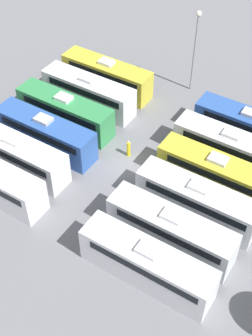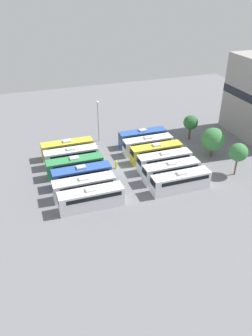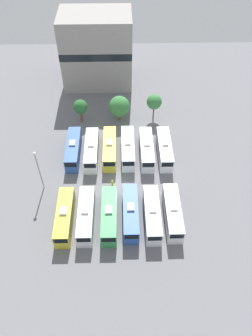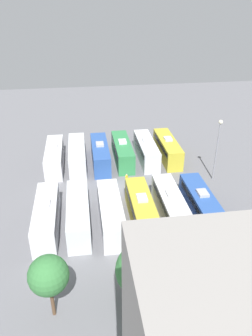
{
  "view_description": "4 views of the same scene",
  "coord_description": "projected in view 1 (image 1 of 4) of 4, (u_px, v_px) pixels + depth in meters",
  "views": [
    {
      "loc": [
        26.44,
        16.92,
        30.85
      ],
      "look_at": [
        1.57,
        1.11,
        1.51
      ],
      "focal_mm": 50.0,
      "sensor_mm": 36.0,
      "label": 1
    },
    {
      "loc": [
        50.9,
        -16.31,
        32.25
      ],
      "look_at": [
        1.94,
        0.47,
        1.7
      ],
      "focal_mm": 35.0,
      "sensor_mm": 36.0,
      "label": 2
    },
    {
      "loc": [
        0.48,
        -40.09,
        48.2
      ],
      "look_at": [
        1.33,
        1.95,
        2.54
      ],
      "focal_mm": 35.0,
      "sensor_mm": 36.0,
      "label": 3
    },
    {
      "loc": [
        4.49,
        39.59,
        24.8
      ],
      "look_at": [
        -1.12,
        0.29,
        3.24
      ],
      "focal_mm": 35.0,
      "sensor_mm": 36.0,
      "label": 4
    }
  ],
  "objects": [
    {
      "name": "bus_1",
      "position": [
        89.0,
        92.0,
        49.26
      ],
      "size": [
        2.6,
        10.43,
        3.61
      ],
      "color": "silver",
      "rests_on": "ground_plane"
    },
    {
      "name": "bus_6",
      "position": [
        248.0,
        127.0,
        45.18
      ],
      "size": [
        2.6,
        10.43,
        3.61
      ],
      "color": "#2D56A8",
      "rests_on": "ground_plane"
    },
    {
      "name": "bus_0",
      "position": [
        107.0,
        75.0,
        51.46
      ],
      "size": [
        2.6,
        10.43,
        3.61
      ],
      "color": "gold",
      "rests_on": "ground_plane"
    },
    {
      "name": "bus_4",
      "position": [
        17.0,
        154.0,
        42.5
      ],
      "size": [
        2.6,
        10.43,
        3.61
      ],
      "color": "silver",
      "rests_on": "ground_plane"
    },
    {
      "name": "bus_8",
      "position": [
        216.0,
        173.0,
        40.75
      ],
      "size": [
        2.6,
        10.43,
        3.61
      ],
      "color": "gold",
      "rests_on": "ground_plane"
    },
    {
      "name": "ground_plane",
      "position": [
        125.0,
        165.0,
        44.01
      ],
      "size": [
        113.28,
        113.28,
        0.0
      ],
      "primitive_type": "plane",
      "color": "slate"
    },
    {
      "name": "light_pole",
      "position": [
        196.0,
        39.0,
        48.37
      ],
      "size": [
        0.6,
        0.6,
        9.32
      ],
      "color": "gray",
      "rests_on": "ground_plane"
    },
    {
      "name": "bus_3",
      "position": [
        46.0,
        133.0,
        44.55
      ],
      "size": [
        2.6,
        10.43,
        3.61
      ],
      "color": "#2D56A8",
      "rests_on": "ground_plane"
    },
    {
      "name": "bus_10",
      "position": [
        171.0,
        229.0,
        36.38
      ],
      "size": [
        2.6,
        10.43,
        3.61
      ],
      "color": "silver",
      "rests_on": "ground_plane"
    },
    {
      "name": "worker_person",
      "position": [
        129.0,
        149.0,
        44.35
      ],
      "size": [
        0.36,
        0.36,
        1.84
      ],
      "color": "gold",
      "rests_on": "ground_plane"
    },
    {
      "name": "bus_7",
      "position": [
        229.0,
        148.0,
        43.07
      ],
      "size": [
        2.6,
        10.43,
        3.61
      ],
      "color": "white",
      "rests_on": "ground_plane"
    },
    {
      "name": "bus_11",
      "position": [
        147.0,
        263.0,
        34.18
      ],
      "size": [
        2.6,
        10.43,
        3.61
      ],
      "color": "silver",
      "rests_on": "ground_plane"
    },
    {
      "name": "bus_9",
      "position": [
        197.0,
        200.0,
        38.52
      ],
      "size": [
        2.6,
        10.43,
        3.61
      ],
      "color": "white",
      "rests_on": "ground_plane"
    },
    {
      "name": "bus_2",
      "position": [
        65.0,
        111.0,
        46.93
      ],
      "size": [
        2.6,
        10.43,
        3.61
      ],
      "color": "#338C4C",
      "rests_on": "ground_plane"
    }
  ]
}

